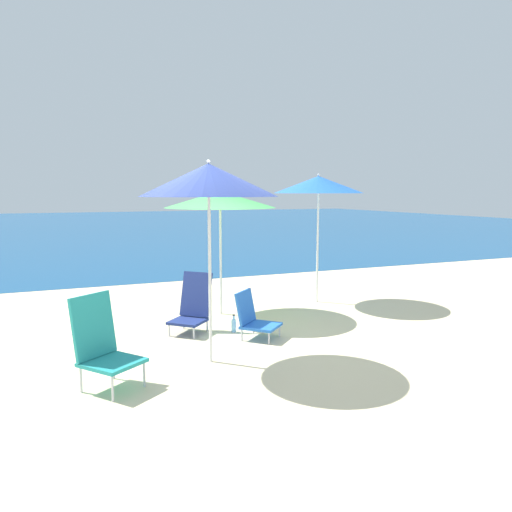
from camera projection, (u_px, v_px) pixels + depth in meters
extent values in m
plane|color=beige|center=(213.00, 354.00, 6.05)|extent=(60.00, 60.00, 0.00)
cube|color=navy|center=(79.00, 226.00, 28.91)|extent=(60.00, 40.00, 0.01)
cylinder|color=white|center=(221.00, 261.00, 7.92)|extent=(0.04, 0.04, 1.71)
cone|color=#47B756|center=(220.00, 199.00, 7.80)|extent=(1.75, 1.75, 0.26)
sphere|color=white|center=(220.00, 190.00, 7.78)|extent=(0.04, 0.04, 0.04)
cylinder|color=white|center=(210.00, 281.00, 5.66)|extent=(0.04, 0.04, 1.90)
cone|color=navy|center=(209.00, 180.00, 5.51)|extent=(1.54, 1.54, 0.36)
sphere|color=white|center=(208.00, 161.00, 5.48)|extent=(0.04, 0.04, 0.04)
cylinder|color=white|center=(317.00, 248.00, 8.80)|extent=(0.04, 0.04, 1.93)
cone|color=blue|center=(318.00, 185.00, 8.66)|extent=(1.56, 1.56, 0.30)
sphere|color=white|center=(319.00, 175.00, 8.63)|extent=(0.04, 0.04, 0.04)
cylinder|color=silver|center=(269.00, 338.00, 6.42)|extent=(0.02, 0.02, 0.16)
cylinder|color=silver|center=(280.00, 331.00, 6.77)|extent=(0.02, 0.02, 0.16)
cylinder|color=silver|center=(242.00, 335.00, 6.57)|extent=(0.02, 0.02, 0.16)
cylinder|color=silver|center=(254.00, 328.00, 6.92)|extent=(0.02, 0.02, 0.16)
cube|color=blue|center=(261.00, 326.00, 6.66)|extent=(0.64, 0.64, 0.04)
cube|color=blue|center=(245.00, 307.00, 6.72)|extent=(0.41, 0.40, 0.44)
cylinder|color=silver|center=(169.00, 330.00, 6.78)|extent=(0.02, 0.02, 0.16)
cylinder|color=silver|center=(194.00, 333.00, 6.65)|extent=(0.02, 0.02, 0.16)
cylinder|color=silver|center=(184.00, 323.00, 7.15)|extent=(0.02, 0.02, 0.16)
cylinder|color=silver|center=(207.00, 326.00, 7.02)|extent=(0.02, 0.02, 0.16)
cube|color=navy|center=(188.00, 321.00, 6.89)|extent=(0.65, 0.65, 0.04)
cube|color=navy|center=(196.00, 294.00, 7.06)|extent=(0.45, 0.45, 0.62)
cylinder|color=silver|center=(113.00, 388.00, 4.65)|extent=(0.02, 0.02, 0.26)
cylinder|color=silver|center=(144.00, 374.00, 5.01)|extent=(0.02, 0.02, 0.26)
cylinder|color=silver|center=(81.00, 380.00, 4.87)|extent=(0.02, 0.02, 0.26)
cylinder|color=silver|center=(114.00, 367.00, 5.23)|extent=(0.02, 0.02, 0.26)
cube|color=teal|center=(113.00, 362.00, 4.92)|extent=(0.70, 0.70, 0.04)
cube|color=teal|center=(93.00, 326.00, 5.01)|extent=(0.47, 0.40, 0.64)
cylinder|color=#8CCCEA|center=(234.00, 326.00, 6.98)|extent=(0.06, 0.06, 0.18)
cylinder|color=#8CCCEA|center=(234.00, 318.00, 6.97)|extent=(0.03, 0.03, 0.06)
cylinder|color=black|center=(234.00, 315.00, 6.96)|extent=(0.03, 0.03, 0.02)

